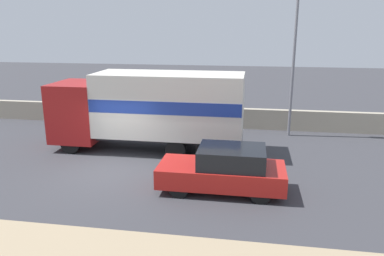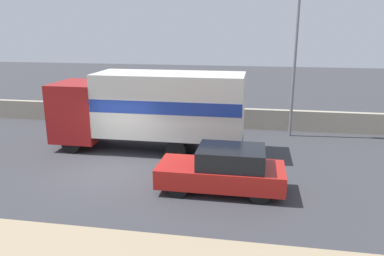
% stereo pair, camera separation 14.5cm
% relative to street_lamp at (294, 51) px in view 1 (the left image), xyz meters
% --- Properties ---
extents(ground_plane, '(80.00, 80.00, 0.00)m').
position_rel_street_lamp_xyz_m(ground_plane, '(-7.06, -6.01, -4.19)').
color(ground_plane, '#38383D').
extents(stone_wall_backdrop, '(60.00, 0.35, 1.08)m').
position_rel_street_lamp_xyz_m(stone_wall_backdrop, '(-7.06, 1.04, -3.65)').
color(stone_wall_backdrop, '#A39984').
rests_on(stone_wall_backdrop, ground_plane).
extents(street_lamp, '(0.56, 0.28, 7.27)m').
position_rel_street_lamp_xyz_m(street_lamp, '(0.00, 0.00, 0.00)').
color(street_lamp, slate).
rests_on(street_lamp, ground_plane).
extents(box_truck, '(8.33, 2.49, 3.42)m').
position_rel_street_lamp_xyz_m(box_truck, '(-6.23, -3.28, -2.26)').
color(box_truck, maroon).
rests_on(box_truck, ground_plane).
extents(car_hatchback, '(4.16, 1.76, 1.52)m').
position_rel_street_lamp_xyz_m(car_hatchback, '(-2.69, -7.10, -3.44)').
color(car_hatchback, '#B21E19').
rests_on(car_hatchback, ground_plane).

